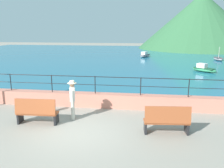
{
  "coord_description": "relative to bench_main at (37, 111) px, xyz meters",
  "views": [
    {
      "loc": [
        2.4,
        -7.95,
        3.89
      ],
      "look_at": [
        0.8,
        3.7,
        1.1
      ],
      "focal_mm": 37.01,
      "sensor_mm": 36.0,
      "label": 1
    }
  ],
  "objects": [
    {
      "name": "boat_2",
      "position": [
        4.51,
        24.72,
        -0.23
      ],
      "size": [
        1.85,
        2.46,
        0.76
      ],
      "color": "gray",
      "rests_on": "lake_water"
    },
    {
      "name": "bench_far",
      "position": [
        5.29,
        -0.22,
        0.0
      ],
      "size": [
        1.75,
        0.71,
        1.13
      ],
      "color": "#9E4C28",
      "rests_on": "ground"
    },
    {
      "name": "promenade_wall",
      "position": [
        1.95,
        2.59,
        -0.21
      ],
      "size": [
        20.0,
        0.56,
        0.7
      ],
      "primitive_type": "cube",
      "color": "tan",
      "rests_on": "ground"
    },
    {
      "name": "boat_0",
      "position": [
        9.92,
        13.54,
        -0.23
      ],
      "size": [
        2.3,
        2.23,
        0.76
      ],
      "color": "#338C59",
      "rests_on": "lake_water"
    },
    {
      "name": "lake_water",
      "position": [
        1.95,
        25.23,
        -0.53
      ],
      "size": [
        64.0,
        44.32,
        0.06
      ],
      "primitive_type": "cube",
      "color": "#236B89",
      "rests_on": "ground"
    },
    {
      "name": "railing",
      "position": [
        1.95,
        2.59,
        0.78
      ],
      "size": [
        18.44,
        0.04,
        0.9
      ],
      "color": "black",
      "rests_on": "promenade_wall"
    },
    {
      "name": "ground_plane",
      "position": [
        1.95,
        -0.61,
        -0.56
      ],
      "size": [
        120.0,
        120.0,
        0.0
      ],
      "primitive_type": "plane",
      "color": "gray"
    },
    {
      "name": "hill_main",
      "position": [
        15.63,
        41.9,
        4.99
      ],
      "size": [
        25.02,
        25.02,
        11.09
      ],
      "primitive_type": "cone",
      "color": "#33663D",
      "rests_on": "ground"
    },
    {
      "name": "person_walking",
      "position": [
        1.32,
        0.76,
        0.42
      ],
      "size": [
        0.38,
        0.55,
        1.75
      ],
      "color": "beige",
      "rests_on": "ground"
    },
    {
      "name": "bench_main",
      "position": [
        0.0,
        0.0,
        0.0
      ],
      "size": [
        1.73,
        0.64,
        1.13
      ],
      "color": "#9E4C28",
      "rests_on": "ground"
    },
    {
      "name": "bollard",
      "position": [
        -0.02,
        1.48,
        -0.27
      ],
      "size": [
        0.24,
        0.24,
        0.58
      ],
      "primitive_type": "cylinder",
      "color": "gray",
      "rests_on": "ground"
    },
    {
      "name": "boat_1",
      "position": [
        13.76,
        22.31,
        -0.3
      ],
      "size": [
        0.91,
        2.31,
        1.71
      ],
      "color": "gray",
      "rests_on": "lake_water"
    }
  ]
}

